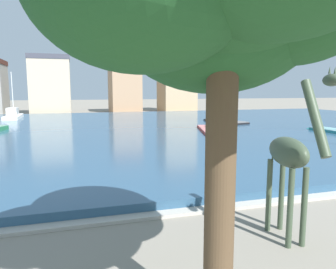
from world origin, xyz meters
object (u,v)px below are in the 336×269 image
(sailboat_red, at_px, (215,133))
(sailboat_white, at_px, (14,117))
(sailboat_black, at_px, (222,122))
(giraffe_statue, at_px, (291,156))

(sailboat_red, bearing_deg, sailboat_white, 133.27)
(sailboat_white, height_order, sailboat_black, sailboat_black)
(giraffe_statue, relative_size, sailboat_black, 0.51)
(sailboat_red, distance_m, sailboat_black, 9.99)
(sailboat_red, xyz_separation_m, sailboat_white, (-20.44, 21.71, 0.29))
(giraffe_statue, relative_size, sailboat_red, 0.57)
(sailboat_white, xyz_separation_m, sailboat_black, (25.41, -13.04, -0.25))
(sailboat_white, bearing_deg, giraffe_statue, -71.43)
(giraffe_statue, height_order, sailboat_black, sailboat_black)
(giraffe_statue, xyz_separation_m, sailboat_red, (6.66, 19.32, -2.10))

